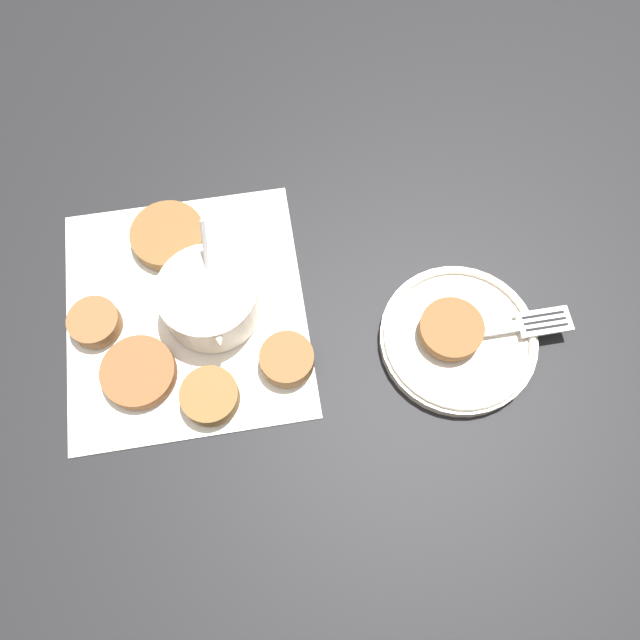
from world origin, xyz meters
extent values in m
plane|color=black|center=(0.00, 0.00, 0.00)|extent=(4.00, 4.00, 0.00)
cube|color=white|center=(-0.01, 0.01, 0.00)|extent=(0.32, 0.30, 0.00)
cylinder|color=silver|center=(-0.01, 0.04, 0.03)|extent=(0.11, 0.11, 0.05)
cylinder|color=#B23D23|center=(-0.01, 0.04, 0.02)|extent=(0.09, 0.09, 0.03)
cone|color=silver|center=(0.04, 0.04, 0.05)|extent=(0.02, 0.02, 0.02)
cylinder|color=silver|center=(-0.03, 0.05, 0.06)|extent=(0.06, 0.02, 0.09)
cylinder|color=brown|center=(0.08, 0.10, 0.01)|extent=(0.06, 0.06, 0.02)
cylinder|color=brown|center=(0.05, -0.05, 0.01)|extent=(0.08, 0.08, 0.02)
cylinder|color=brown|center=(-0.02, -0.09, 0.01)|extent=(0.06, 0.06, 0.02)
cylinder|color=brown|center=(-0.11, 0.01, 0.01)|extent=(0.09, 0.09, 0.02)
cylinder|color=brown|center=(0.09, 0.02, 0.01)|extent=(0.06, 0.06, 0.02)
cylinder|color=silver|center=(0.11, 0.29, 0.01)|extent=(0.17, 0.17, 0.01)
torus|color=silver|center=(0.11, 0.29, 0.02)|extent=(0.17, 0.17, 0.01)
cylinder|color=brown|center=(0.10, 0.28, 0.03)|extent=(0.07, 0.07, 0.01)
cube|color=silver|center=(0.11, 0.31, 0.02)|extent=(0.02, 0.10, 0.00)
cube|color=silver|center=(0.12, 0.38, 0.02)|extent=(0.04, 0.06, 0.00)
cube|color=black|center=(0.12, 0.38, 0.02)|extent=(0.01, 0.05, 0.00)
cube|color=black|center=(0.12, 0.38, 0.02)|extent=(0.01, 0.05, 0.00)
cube|color=black|center=(0.11, 0.38, 0.02)|extent=(0.01, 0.05, 0.00)
camera|label=1|loc=(0.28, 0.08, 0.65)|focal=35.00mm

